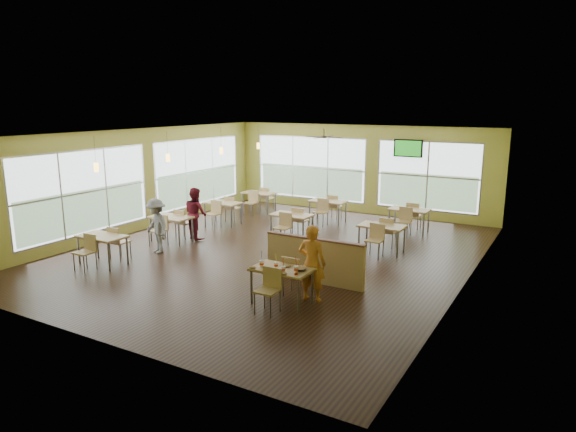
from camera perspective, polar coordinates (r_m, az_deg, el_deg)
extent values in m
plane|color=black|center=(13.96, -1.54, -4.08)|extent=(12.00, 12.00, 0.00)
plane|color=white|center=(13.40, -1.63, 9.14)|extent=(12.00, 12.00, 0.00)
cube|color=#B7B34A|center=(18.92, 7.93, 5.16)|extent=(10.00, 0.04, 3.20)
cube|color=#B7B34A|center=(9.14, -21.54, -3.54)|extent=(10.00, 0.04, 3.20)
cube|color=#B7B34A|center=(16.71, -16.44, 3.80)|extent=(0.04, 12.00, 3.20)
cube|color=#B7B34A|center=(11.84, 19.58, 0.14)|extent=(0.04, 12.00, 3.20)
cube|color=white|center=(15.41, -21.70, 2.43)|extent=(0.02, 4.50, 2.35)
cube|color=white|center=(18.89, -9.83, 4.85)|extent=(0.02, 4.50, 2.35)
cube|color=white|center=(19.73, 2.48, 5.35)|extent=(4.50, 0.02, 2.35)
cube|color=white|center=(18.14, 15.26, 4.28)|extent=(3.50, 0.02, 2.35)
cube|color=#B7BABC|center=(17.26, -14.92, -0.07)|extent=(0.04, 9.40, 0.05)
cube|color=#B7BABC|center=(19.00, 8.48, 1.35)|extent=(8.00, 0.04, 0.05)
cube|color=tan|center=(10.31, -0.70, -5.92)|extent=(1.20, 0.70, 0.04)
cube|color=brown|center=(10.32, -0.70, -6.05)|extent=(1.22, 0.71, 0.01)
cylinder|color=slate|center=(10.47, -4.08, -7.83)|extent=(0.05, 0.05, 0.71)
cylinder|color=slate|center=(9.95, 1.17, -8.92)|extent=(0.05, 0.05, 0.71)
cylinder|color=slate|center=(10.93, -2.38, -6.92)|extent=(0.05, 0.05, 0.71)
cylinder|color=slate|center=(10.43, 2.70, -7.90)|extent=(0.05, 0.05, 0.71)
cube|color=tan|center=(10.85, 0.78, -6.52)|extent=(0.42, 0.42, 0.04)
cube|color=tan|center=(10.94, 1.27, -5.15)|extent=(0.42, 0.04, 0.40)
cube|color=tan|center=(9.96, -2.31, -8.32)|extent=(0.42, 0.42, 0.04)
cube|color=tan|center=(9.73, -2.92, -7.45)|extent=(0.42, 0.04, 0.40)
cube|color=tan|center=(11.59, 2.95, -5.02)|extent=(2.40, 0.12, 1.00)
cube|color=brown|center=(11.44, 2.97, -2.54)|extent=(2.40, 0.14, 0.04)
cube|color=tan|center=(13.59, -19.98, -2.12)|extent=(1.20, 0.70, 0.04)
cube|color=brown|center=(13.60, -19.97, -2.22)|extent=(1.22, 0.71, 0.01)
cylinder|color=slate|center=(13.92, -22.22, -3.57)|extent=(0.05, 0.05, 0.71)
cylinder|color=slate|center=(13.11, -19.28, -4.30)|extent=(0.05, 0.05, 0.71)
cylinder|color=slate|center=(14.27, -20.40, -3.04)|extent=(0.05, 0.05, 0.71)
cylinder|color=slate|center=(13.48, -17.43, -3.71)|extent=(0.05, 0.05, 0.71)
cube|color=tan|center=(14.01, -18.19, -2.75)|extent=(0.42, 0.42, 0.04)
cube|color=tan|center=(14.08, -17.68, -1.72)|extent=(0.42, 0.04, 0.40)
cube|color=tan|center=(13.33, -21.68, -3.79)|extent=(0.42, 0.42, 0.04)
cube|color=tan|center=(13.16, -22.40, -3.05)|extent=(0.42, 0.04, 0.40)
cube|color=tan|center=(15.27, -12.87, -0.12)|extent=(1.20, 0.70, 0.04)
cube|color=brown|center=(15.28, -12.87, -0.21)|extent=(1.22, 0.71, 0.01)
cylinder|color=slate|center=(15.52, -15.00, -1.45)|extent=(0.05, 0.05, 0.71)
cylinder|color=slate|center=(14.79, -12.01, -1.98)|extent=(0.05, 0.05, 0.71)
cylinder|color=slate|center=(15.92, -13.54, -1.02)|extent=(0.05, 0.05, 0.71)
cylinder|color=slate|center=(15.22, -10.57, -1.51)|extent=(0.05, 0.05, 0.71)
cube|color=tan|center=(15.73, -11.48, -0.73)|extent=(0.42, 0.42, 0.04)
cube|color=tan|center=(15.82, -11.06, 0.18)|extent=(0.42, 0.04, 0.40)
cube|color=tan|center=(14.95, -14.24, -1.57)|extent=(0.42, 0.42, 0.04)
cube|color=tan|center=(14.76, -14.79, -0.89)|extent=(0.42, 0.04, 0.40)
cube|color=tan|center=(17.15, -7.25, 1.47)|extent=(1.20, 0.70, 0.04)
cube|color=brown|center=(17.15, -7.25, 1.39)|extent=(1.22, 0.71, 0.01)
cylinder|color=slate|center=(17.33, -9.22, 0.26)|extent=(0.05, 0.05, 0.71)
cylinder|color=slate|center=(16.68, -6.33, -0.13)|extent=(0.05, 0.05, 0.71)
cylinder|color=slate|center=(17.77, -8.05, 0.61)|extent=(0.05, 0.05, 0.71)
cylinder|color=slate|center=(17.14, -5.19, 0.24)|extent=(0.05, 0.05, 0.71)
cube|color=tan|center=(17.64, -6.16, 0.88)|extent=(0.42, 0.42, 0.04)
cube|color=tan|center=(17.75, -5.81, 1.69)|extent=(0.42, 0.04, 0.40)
cube|color=tan|center=(16.78, -8.35, 0.22)|extent=(0.42, 0.42, 0.04)
cube|color=tan|center=(16.59, -8.77, 0.84)|extent=(0.42, 0.04, 0.40)
cube|color=tan|center=(18.92, -3.25, 2.59)|extent=(1.20, 0.70, 0.04)
cube|color=brown|center=(18.93, -3.25, 2.52)|extent=(1.22, 0.71, 0.01)
cylinder|color=slate|center=(19.05, -5.08, 1.48)|extent=(0.05, 0.05, 0.71)
cylinder|color=slate|center=(18.46, -2.32, 1.17)|extent=(0.05, 0.05, 0.71)
cylinder|color=slate|center=(19.52, -4.11, 1.77)|extent=(0.05, 0.05, 0.71)
cylinder|color=slate|center=(18.95, -1.39, 1.47)|extent=(0.05, 0.05, 0.71)
cube|color=tan|center=(19.43, -2.36, 2.03)|extent=(0.42, 0.42, 0.04)
cube|color=tan|center=(19.55, -2.07, 2.75)|extent=(0.42, 0.04, 0.40)
cube|color=tan|center=(18.52, -4.17, 1.48)|extent=(0.42, 0.42, 0.04)
cube|color=tan|center=(18.33, -4.51, 2.06)|extent=(0.42, 0.04, 0.40)
cube|color=tan|center=(15.18, 0.41, 0.13)|extent=(1.20, 0.70, 0.04)
cube|color=brown|center=(15.19, 0.41, 0.04)|extent=(1.22, 0.71, 0.01)
cylinder|color=slate|center=(15.29, -1.89, -1.23)|extent=(0.05, 0.05, 0.71)
cylinder|color=slate|center=(14.77, 1.68, -1.73)|extent=(0.05, 0.05, 0.71)
cylinder|color=slate|center=(15.77, -0.79, -0.80)|extent=(0.05, 0.05, 0.71)
cylinder|color=slate|center=(15.27, 2.70, -1.26)|extent=(0.05, 0.05, 0.71)
cube|color=tan|center=(15.71, 1.39, -0.49)|extent=(0.42, 0.42, 0.04)
cube|color=tan|center=(15.83, 1.72, 0.42)|extent=(0.42, 0.04, 0.40)
cube|color=tan|center=(14.78, -0.64, -1.33)|extent=(0.42, 0.42, 0.04)
cube|color=tan|center=(14.57, -1.02, -0.65)|extent=(0.42, 0.04, 0.40)
cube|color=tan|center=(17.36, 4.45, 1.67)|extent=(1.20, 0.70, 0.04)
cube|color=brown|center=(17.36, 4.45, 1.59)|extent=(1.22, 0.71, 0.01)
cylinder|color=slate|center=(17.41, 2.42, 0.47)|extent=(0.05, 0.05, 0.71)
cylinder|color=slate|center=(16.96, 5.66, 0.09)|extent=(0.05, 0.05, 0.71)
cylinder|color=slate|center=(17.92, 3.27, 0.81)|extent=(0.05, 0.05, 0.71)
cylinder|color=slate|center=(17.48, 6.44, 0.45)|extent=(0.05, 0.05, 0.71)
cube|color=tan|center=(17.90, 5.19, 1.08)|extent=(0.42, 0.42, 0.04)
cube|color=tan|center=(18.03, 5.46, 1.87)|extent=(0.42, 0.04, 0.40)
cube|color=tan|center=(16.93, 3.64, 0.44)|extent=(0.42, 0.42, 0.04)
cube|color=tan|center=(16.72, 3.36, 1.05)|extent=(0.42, 0.04, 0.40)
cube|color=tan|center=(14.06, 10.41, -1.09)|extent=(1.20, 0.70, 0.04)
cube|color=brown|center=(14.06, 10.40, -1.19)|extent=(1.22, 0.71, 0.01)
cylinder|color=slate|center=(14.07, 7.88, -2.57)|extent=(0.05, 0.05, 0.71)
cylinder|color=slate|center=(13.72, 12.07, -3.12)|extent=(0.05, 0.05, 0.71)
cylinder|color=slate|center=(14.59, 8.73, -2.05)|extent=(0.05, 0.05, 0.71)
cylinder|color=slate|center=(14.26, 12.78, -2.56)|extent=(0.05, 0.05, 0.71)
cube|color=tan|center=(14.63, 11.09, -1.71)|extent=(0.42, 0.42, 0.04)
cube|color=tan|center=(14.76, 11.36, -0.72)|extent=(0.42, 0.04, 0.40)
cube|color=tan|center=(13.62, 9.59, -2.71)|extent=(0.42, 0.42, 0.04)
cube|color=tan|center=(13.40, 9.34, -1.99)|extent=(0.42, 0.04, 0.40)
cube|color=tan|center=(16.39, 13.33, 0.71)|extent=(1.20, 0.70, 0.04)
cube|color=brown|center=(16.39, 13.33, 0.63)|extent=(1.22, 0.71, 0.01)
cylinder|color=slate|center=(16.35, 11.16, -0.55)|extent=(0.05, 0.05, 0.71)
cylinder|color=slate|center=(16.05, 14.81, -0.98)|extent=(0.05, 0.05, 0.71)
cylinder|color=slate|center=(16.89, 11.80, -0.17)|extent=(0.05, 0.05, 0.71)
cylinder|color=slate|center=(16.60, 15.34, -0.57)|extent=(0.05, 0.05, 0.71)
cube|color=tan|center=(16.96, 13.82, 0.12)|extent=(0.42, 0.42, 0.04)
cube|color=tan|center=(17.10, 14.03, 0.96)|extent=(0.42, 0.04, 0.40)
cube|color=tan|center=(15.93, 12.71, -0.62)|extent=(0.42, 0.42, 0.04)
cube|color=tan|center=(15.71, 12.55, 0.02)|extent=(0.42, 0.04, 0.40)
cylinder|color=#2D2119|center=(13.25, -20.66, 6.79)|extent=(0.01, 0.01, 0.70)
cylinder|color=yellow|center=(13.29, -20.53, 5.08)|extent=(0.11, 0.11, 0.22)
cylinder|color=#2D2119|center=(14.96, -13.27, 7.83)|extent=(0.01, 0.01, 0.70)
cylinder|color=yellow|center=(15.00, -13.19, 6.31)|extent=(0.11, 0.11, 0.22)
cylinder|color=#2D2119|center=(16.87, -7.45, 8.56)|extent=(0.01, 0.01, 0.70)
cylinder|color=yellow|center=(16.91, -7.41, 7.20)|extent=(0.11, 0.11, 0.22)
cylinder|color=#2D2119|center=(18.67, -3.34, 9.01)|extent=(0.01, 0.01, 0.70)
cylinder|color=yellow|center=(18.70, -3.32, 7.79)|extent=(0.11, 0.11, 0.22)
cylinder|color=#2D2119|center=(16.04, 4.02, 9.25)|extent=(0.03, 0.03, 0.24)
cylinder|color=#2D2119|center=(16.05, 4.02, 8.75)|extent=(0.16, 0.16, 0.06)
cube|color=#2D2119|center=(15.90, 5.17, 8.70)|extent=(0.55, 0.10, 0.01)
cube|color=#2D2119|center=(16.37, 4.56, 8.82)|extent=(0.10, 0.55, 0.01)
cube|color=#2D2119|center=(16.21, 2.89, 8.80)|extent=(0.55, 0.10, 0.01)
cube|color=#2D2119|center=(15.74, 3.46, 8.68)|extent=(0.10, 0.55, 0.01)
cube|color=black|center=(18.14, 13.21, 7.34)|extent=(1.00, 0.06, 0.60)
cube|color=#238921|center=(18.11, 13.18, 7.33)|extent=(0.90, 0.01, 0.52)
imported|color=#DD4818|center=(10.46, 2.68, -5.25)|extent=(0.62, 0.44, 1.60)
imported|color=maroon|center=(15.44, -10.22, 0.30)|extent=(0.92, 0.84, 1.55)
imported|color=slate|center=(14.22, -14.41, -1.07)|extent=(1.10, 0.87, 1.49)
cone|color=white|center=(10.37, -2.94, -5.33)|extent=(0.10, 0.10, 0.13)
cylinder|color=red|center=(10.37, -2.94, -5.31)|extent=(0.09, 0.09, 0.04)
cylinder|color=white|center=(10.35, -2.94, -4.95)|extent=(0.10, 0.10, 0.01)
cylinder|color=blue|center=(10.32, -2.95, -4.36)|extent=(0.03, 0.06, 0.23)
cone|color=white|center=(10.28, -1.33, -5.50)|extent=(0.09, 0.09, 0.12)
cylinder|color=red|center=(10.28, -1.33, -5.49)|extent=(0.08, 0.08, 0.04)
cylinder|color=white|center=(10.26, -1.33, -5.15)|extent=(0.09, 0.09, 0.01)
cylinder|color=#FFF51B|center=(10.23, -1.34, -4.59)|extent=(0.02, 0.06, 0.22)
cone|color=white|center=(10.04, -0.51, -5.96)|extent=(0.09, 0.09, 0.12)
cylinder|color=red|center=(10.04, -0.51, -5.95)|extent=(0.08, 0.08, 0.03)
cylinder|color=white|center=(10.02, -0.51, -5.62)|extent=(0.09, 0.09, 0.01)
cylinder|color=red|center=(9.99, -0.51, -5.07)|extent=(0.03, 0.05, 0.21)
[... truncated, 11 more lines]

